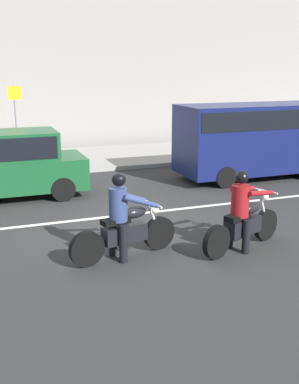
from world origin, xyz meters
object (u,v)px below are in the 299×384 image
motorcycle_with_rider_crimson (243,217)px  parked_hatchback_forest_green (13,164)px  motorcycle_with_rider_denim_blue (124,224)px  parked_van_navy (255,136)px  street_sign_post (16,118)px

motorcycle_with_rider_crimson → parked_hatchback_forest_green: bearing=125.0°
motorcycle_with_rider_denim_blue → motorcycle_with_rider_crimson: motorcycle_with_rider_denim_blue is taller
parked_hatchback_forest_green → parked_van_navy: parked_van_navy is taller
parked_hatchback_forest_green → parked_van_navy: 7.42m
parked_van_navy → street_sign_post: bearing=150.9°
motorcycle_with_rider_denim_blue → parked_hatchback_forest_green: parked_hatchback_forest_green is taller
motorcycle_with_rider_denim_blue → street_sign_post: bearing=96.8°
motorcycle_with_rider_denim_blue → motorcycle_with_rider_crimson: bearing=-9.8°
motorcycle_with_rider_crimson → parked_van_navy: 6.41m
motorcycle_with_rider_crimson → parked_van_navy: size_ratio=0.42×
parked_van_navy → street_sign_post: 7.93m
motorcycle_with_rider_denim_blue → parked_hatchback_forest_green: (-1.52, 5.01, 0.28)m
motorcycle_with_rider_denim_blue → parked_van_navy: 7.66m
motorcycle_with_rider_crimson → parked_hatchback_forest_green: 6.60m
motorcycle_with_rider_denim_blue → parked_van_navy: parked_van_navy is taller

